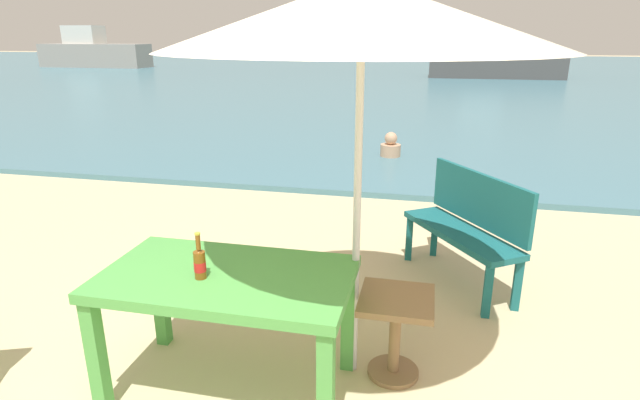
{
  "coord_description": "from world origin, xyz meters",
  "views": [
    {
      "loc": [
        0.81,
        -1.23,
        2.02
      ],
      "look_at": [
        -0.12,
        3.0,
        0.6
      ],
      "focal_mm": 28.18,
      "sensor_mm": 36.0,
      "label": 1
    }
  ],
  "objects_px": {
    "bench_teal_center": "(468,222)",
    "boat_cargo_ship": "(94,52)",
    "beer_bottle_amber": "(200,262)",
    "swimmer_person": "(391,147)",
    "boat_tanker": "(494,60)",
    "picnic_table_green": "(227,291)",
    "patio_umbrella": "(362,15)",
    "side_table_wood": "(395,324)"
  },
  "relations": [
    {
      "from": "bench_teal_center",
      "to": "boat_cargo_ship",
      "type": "xyz_separation_m",
      "value": [
        -21.9,
        25.67,
        0.46
      ]
    },
    {
      "from": "swimmer_person",
      "to": "bench_teal_center",
      "type": "bearing_deg",
      "value": -76.94
    },
    {
      "from": "patio_umbrella",
      "to": "boat_tanker",
      "type": "distance_m",
      "value": 23.66
    },
    {
      "from": "boat_cargo_ship",
      "to": "side_table_wood",
      "type": "bearing_deg",
      "value": -51.65
    },
    {
      "from": "patio_umbrella",
      "to": "side_table_wood",
      "type": "height_order",
      "value": "patio_umbrella"
    },
    {
      "from": "picnic_table_green",
      "to": "swimmer_person",
      "type": "height_order",
      "value": "picnic_table_green"
    },
    {
      "from": "side_table_wood",
      "to": "bench_teal_center",
      "type": "bearing_deg",
      "value": 70.82
    },
    {
      "from": "boat_cargo_ship",
      "to": "bench_teal_center",
      "type": "bearing_deg",
      "value": -49.52
    },
    {
      "from": "beer_bottle_amber",
      "to": "bench_teal_center",
      "type": "xyz_separation_m",
      "value": [
        1.53,
        1.82,
        -0.31
      ]
    },
    {
      "from": "picnic_table_green",
      "to": "boat_tanker",
      "type": "distance_m",
      "value": 24.06
    },
    {
      "from": "boat_cargo_ship",
      "to": "patio_umbrella",
      "type": "bearing_deg",
      "value": -51.98
    },
    {
      "from": "patio_umbrella",
      "to": "side_table_wood",
      "type": "bearing_deg",
      "value": 0.33
    },
    {
      "from": "patio_umbrella",
      "to": "boat_cargo_ship",
      "type": "bearing_deg",
      "value": 128.02
    },
    {
      "from": "side_table_wood",
      "to": "boat_cargo_ship",
      "type": "relative_size",
      "value": 0.08
    },
    {
      "from": "patio_umbrella",
      "to": "boat_cargo_ship",
      "type": "relative_size",
      "value": 0.33
    },
    {
      "from": "patio_umbrella",
      "to": "boat_cargo_ship",
      "type": "distance_m",
      "value": 34.38
    },
    {
      "from": "patio_umbrella",
      "to": "picnic_table_green",
      "type": "bearing_deg",
      "value": -153.76
    },
    {
      "from": "boat_tanker",
      "to": "beer_bottle_amber",
      "type": "bearing_deg",
      "value": -99.38
    },
    {
      "from": "side_table_wood",
      "to": "boat_cargo_ship",
      "type": "xyz_separation_m",
      "value": [
        -21.42,
        27.07,
        0.65
      ]
    },
    {
      "from": "picnic_table_green",
      "to": "boat_cargo_ship",
      "type": "height_order",
      "value": "boat_cargo_ship"
    },
    {
      "from": "beer_bottle_amber",
      "to": "swimmer_person",
      "type": "height_order",
      "value": "beer_bottle_amber"
    },
    {
      "from": "picnic_table_green",
      "to": "swimmer_person",
      "type": "distance_m",
      "value": 6.04
    },
    {
      "from": "beer_bottle_amber",
      "to": "boat_cargo_ship",
      "type": "height_order",
      "value": "boat_cargo_ship"
    },
    {
      "from": "side_table_wood",
      "to": "bench_teal_center",
      "type": "height_order",
      "value": "bench_teal_center"
    },
    {
      "from": "boat_cargo_ship",
      "to": "swimmer_person",
      "type": "bearing_deg",
      "value": -45.65
    },
    {
      "from": "patio_umbrella",
      "to": "boat_tanker",
      "type": "bearing_deg",
      "value": 82.35
    },
    {
      "from": "swimmer_person",
      "to": "boat_tanker",
      "type": "xyz_separation_m",
      "value": [
        3.4,
        17.74,
        0.65
      ]
    },
    {
      "from": "beer_bottle_amber",
      "to": "boat_cargo_ship",
      "type": "xyz_separation_m",
      "value": [
        -20.37,
        27.49,
        0.15
      ]
    },
    {
      "from": "bench_teal_center",
      "to": "boat_tanker",
      "type": "height_order",
      "value": "boat_tanker"
    },
    {
      "from": "boat_tanker",
      "to": "boat_cargo_ship",
      "type": "distance_m",
      "value": 24.58
    },
    {
      "from": "picnic_table_green",
      "to": "side_table_wood",
      "type": "bearing_deg",
      "value": 19.87
    },
    {
      "from": "beer_bottle_amber",
      "to": "patio_umbrella",
      "type": "relative_size",
      "value": 0.12
    },
    {
      "from": "picnic_table_green",
      "to": "boat_tanker",
      "type": "relative_size",
      "value": 0.23
    },
    {
      "from": "patio_umbrella",
      "to": "swimmer_person",
      "type": "xyz_separation_m",
      "value": [
        -0.25,
        5.67,
        -1.88
      ]
    },
    {
      "from": "swimmer_person",
      "to": "boat_cargo_ship",
      "type": "xyz_separation_m",
      "value": [
        -20.91,
        21.39,
        0.76
      ]
    },
    {
      "from": "patio_umbrella",
      "to": "boat_tanker",
      "type": "relative_size",
      "value": 0.37
    },
    {
      "from": "side_table_wood",
      "to": "boat_cargo_ship",
      "type": "distance_m",
      "value": 34.52
    },
    {
      "from": "picnic_table_green",
      "to": "swimmer_person",
      "type": "xyz_separation_m",
      "value": [
        0.43,
        6.01,
        -0.41
      ]
    },
    {
      "from": "picnic_table_green",
      "to": "patio_umbrella",
      "type": "bearing_deg",
      "value": 26.24
    },
    {
      "from": "side_table_wood",
      "to": "boat_cargo_ship",
      "type": "bearing_deg",
      "value": 128.35
    },
    {
      "from": "picnic_table_green",
      "to": "bench_teal_center",
      "type": "relative_size",
      "value": 1.17
    },
    {
      "from": "beer_bottle_amber",
      "to": "bench_teal_center",
      "type": "distance_m",
      "value": 2.4
    }
  ]
}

